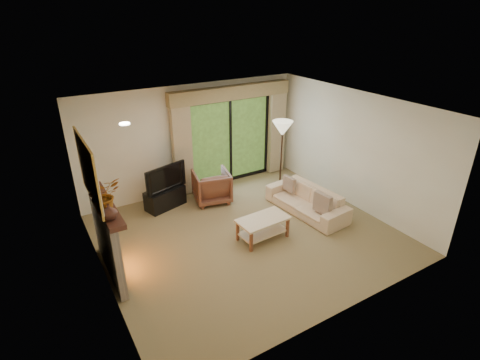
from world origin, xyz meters
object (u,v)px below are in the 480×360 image
armchair (212,186)px  coffee_table (263,228)px  media_console (165,198)px  sofa (307,201)px

armchair → coffee_table: size_ratio=0.82×
media_console → armchair: bearing=-31.1°
sofa → armchair: bearing=-140.1°
media_console → coffee_table: (1.19, -2.20, 0.00)m
sofa → coffee_table: bearing=-80.3°
armchair → sofa: bearing=147.3°
armchair → sofa: 2.20m
media_console → armchair: 1.09m
armchair → sofa: armchair is taller
media_console → sofa: bearing=-51.6°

